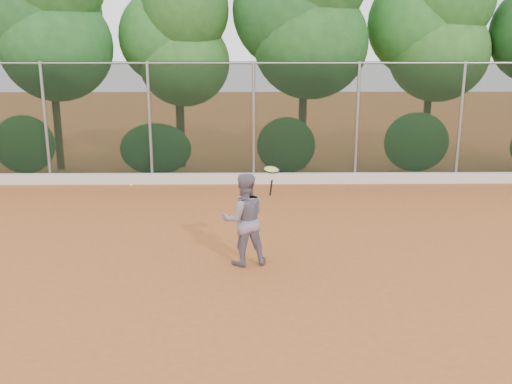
{
  "coord_description": "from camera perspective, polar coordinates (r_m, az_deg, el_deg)",
  "views": [
    {
      "loc": [
        -0.12,
        -9.44,
        3.96
      ],
      "look_at": [
        0.0,
        1.0,
        1.25
      ],
      "focal_mm": 40.0,
      "sensor_mm": 36.0,
      "label": 1
    }
  ],
  "objects": [
    {
      "name": "tennis_player",
      "position": [
        10.42,
        -1.2,
        -2.75
      ],
      "size": [
        0.97,
        0.83,
        1.73
      ],
      "primitive_type": "imported",
      "rotation": [
        0.0,
        0.0,
        3.38
      ],
      "color": "slate",
      "rests_on": "ground"
    },
    {
      "name": "concrete_curb",
      "position": [
        16.71,
        -0.22,
        1.37
      ],
      "size": [
        24.0,
        0.2,
        0.3
      ],
      "primitive_type": "cube",
      "color": "silver",
      "rests_on": "ground"
    },
    {
      "name": "ground",
      "position": [
        10.24,
        0.06,
        -8.2
      ],
      "size": [
        80.0,
        80.0,
        0.0
      ],
      "primitive_type": "plane",
      "color": "#A95828",
      "rests_on": "ground"
    },
    {
      "name": "foliage_backdrop",
      "position": [
        18.43,
        -2.06,
        15.92
      ],
      "size": [
        23.7,
        3.63,
        7.55
      ],
      "color": "#432D19",
      "rests_on": "ground"
    },
    {
      "name": "chainlink_fence",
      "position": [
        16.58,
        -0.24,
        7.27
      ],
      "size": [
        24.09,
        0.09,
        3.5
      ],
      "color": "black",
      "rests_on": "ground"
    },
    {
      "name": "tennis_ball_in_flight",
      "position": [
        10.51,
        -12.4,
        0.73
      ],
      "size": [
        0.06,
        0.06,
        0.06
      ],
      "color": "#D0F638",
      "rests_on": "ground"
    },
    {
      "name": "tennis_racket",
      "position": [
        10.05,
        1.54,
        2.05
      ],
      "size": [
        0.4,
        0.4,
        0.55
      ],
      "color": "black",
      "rests_on": "ground"
    }
  ]
}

